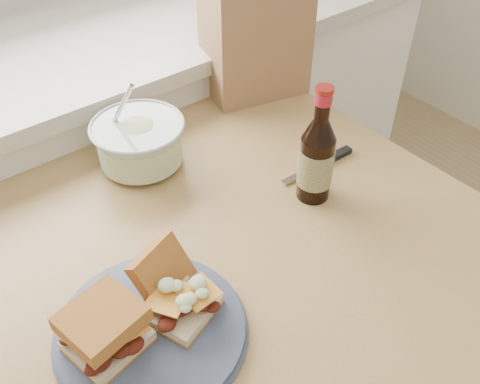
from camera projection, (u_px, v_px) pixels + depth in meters
cabinet_run at (55, 199)px, 1.59m from camera, size 2.50×0.64×0.94m
dining_table at (210, 279)px, 1.06m from camera, size 1.01×1.01×0.83m
plate at (151, 330)px, 0.82m from camera, size 0.29×0.29×0.02m
sandwich_left at (105, 329)px, 0.77m from camera, size 0.12×0.12×0.08m
sandwich_right at (175, 291)px, 0.83m from camera, size 0.13×0.17×0.09m
coleslaw_bowl at (140, 145)px, 1.11m from camera, size 0.20×0.20×0.19m
beer_bottle at (317, 158)px, 1.01m from camera, size 0.07×0.07×0.25m
knife at (329, 160)px, 1.14m from camera, size 0.19×0.02×0.01m
paper_bag at (255, 32)px, 1.27m from camera, size 0.27×0.21×0.31m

